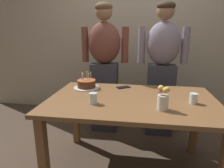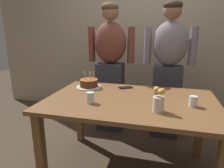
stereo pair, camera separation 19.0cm
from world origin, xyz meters
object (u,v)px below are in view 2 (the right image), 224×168
person_woman_cardigan (168,69)px  water_glass_far (193,101)px  person_man_bearded (110,67)px  flower_vase (159,100)px  water_glass_near (90,98)px  cell_phone (125,88)px  birthday_cake (89,84)px

person_woman_cardigan → water_glass_far: bearing=102.5°
water_glass_far → person_man_bearded: 1.25m
person_man_bearded → person_woman_cardigan: (0.73, 0.00, 0.00)m
water_glass_far → flower_vase: 0.32m
water_glass_near → flower_vase: bearing=-4.9°
water_glass_far → cell_phone: size_ratio=0.61×
water_glass_near → cell_phone: 0.56m
birthday_cake → cell_phone: size_ratio=1.87×
birthday_cake → water_glass_near: (0.18, -0.44, 0.01)m
water_glass_near → person_man_bearded: (-0.09, 0.98, 0.09)m
water_glass_far → person_man_bearded: person_man_bearded is taller
flower_vase → birthday_cake: bearing=146.8°
water_glass_near → person_man_bearded: 0.99m
water_glass_near → water_glass_far: size_ratio=1.07×
person_man_bearded → person_woman_cardigan: 0.73m
birthday_cake → cell_phone: 0.39m
birthday_cake → flower_vase: size_ratio=1.40×
water_glass_near → flower_vase: size_ratio=0.49×
birthday_cake → water_glass_far: size_ratio=3.09×
birthday_cake → cell_phone: (0.38, 0.08, -0.04)m
cell_phone → person_man_bearded: (-0.29, 0.47, 0.13)m
flower_vase → cell_phone: bearing=122.3°
birthday_cake → person_woman_cardigan: person_woman_cardigan is taller
birthday_cake → person_woman_cardigan: 0.99m
cell_phone → water_glass_near: bearing=-145.3°
water_glass_far → person_woman_cardigan: person_woman_cardigan is taller
birthday_cake → cell_phone: birthday_cake is taller
water_glass_near → cell_phone: bearing=68.5°
water_glass_near → flower_vase: (0.56, -0.05, 0.04)m
water_glass_near → person_woman_cardigan: size_ratio=0.06×
birthday_cake → water_glass_far: (1.01, -0.31, 0.00)m
water_glass_near → birthday_cake: bearing=112.4°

